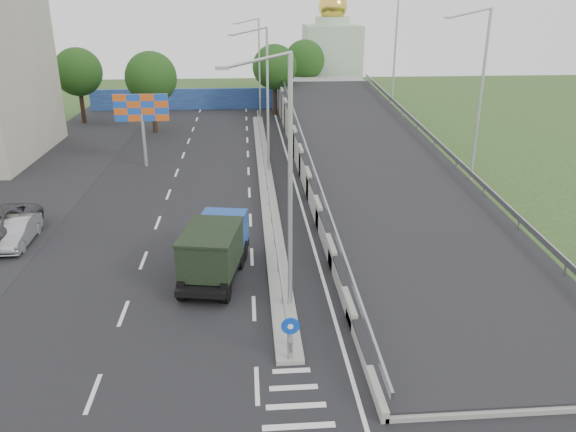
{
  "coord_description": "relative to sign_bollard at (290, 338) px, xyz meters",
  "views": [
    {
      "loc": [
        -1.35,
        -14.3,
        11.91
      ],
      "look_at": [
        0.59,
        10.86,
        2.2
      ],
      "focal_mm": 35.0,
      "sensor_mm": 36.0,
      "label": 1
    }
  ],
  "objects": [
    {
      "name": "ground",
      "position": [
        0.0,
        -2.17,
        -1.03
      ],
      "size": [
        160.0,
        160.0,
        0.0
      ],
      "primitive_type": "plane",
      "color": "#2D4C1E",
      "rests_on": "ground"
    },
    {
      "name": "road_surface",
      "position": [
        -3.0,
        17.83,
        -1.03
      ],
      "size": [
        26.0,
        90.0,
        0.04
      ],
      "primitive_type": "cube",
      "color": "black",
      "rests_on": "ground"
    },
    {
      "name": "tree_left_mid",
      "position": [
        -10.0,
        37.83,
        4.14
      ],
      "size": [
        4.8,
        4.8,
        7.6
      ],
      "color": "black",
      "rests_on": "ground"
    },
    {
      "name": "tree_median_far",
      "position": [
        2.0,
        45.83,
        4.14
      ],
      "size": [
        4.8,
        4.8,
        7.6
      ],
      "color": "black",
      "rests_on": "ground"
    },
    {
      "name": "median_guardrail",
      "position": [
        0.0,
        21.83,
        -0.28
      ],
      "size": [
        0.09,
        44.0,
        0.71
      ],
      "color": "gray",
      "rests_on": "median"
    },
    {
      "name": "blue_wall",
      "position": [
        -4.0,
        49.83,
        0.17
      ],
      "size": [
        30.0,
        0.5,
        2.4
      ],
      "primitive_type": "cube",
      "color": "navy",
      "rests_on": "ground"
    },
    {
      "name": "church",
      "position": [
        10.0,
        57.83,
        4.28
      ],
      "size": [
        7.0,
        7.0,
        13.8
      ],
      "color": "#B2CCAD",
      "rests_on": "ground"
    },
    {
      "name": "parked_car_b",
      "position": [
        -13.37,
        11.4,
        -0.35
      ],
      "size": [
        1.54,
        4.17,
        1.36
      ],
      "primitive_type": "imported",
      "rotation": [
        0.0,
        0.0,
        0.02
      ],
      "color": "#939397",
      "rests_on": "ground"
    },
    {
      "name": "dump_truck",
      "position": [
        -2.86,
        6.93,
        0.41
      ],
      "size": [
        3.15,
        6.19,
        2.6
      ],
      "rotation": [
        0.0,
        0.0,
        -0.18
      ],
      "color": "black",
      "rests_on": "ground"
    },
    {
      "name": "tree_left_far",
      "position": [
        -18.0,
        42.83,
        4.14
      ],
      "size": [
        4.8,
        4.8,
        7.6
      ],
      "color": "black",
      "rests_on": "ground"
    },
    {
      "name": "lamp_post_far",
      "position": [
        0.11,
        43.83,
        4.77
      ],
      "size": [
        2.74,
        0.18,
        10.08
      ],
      "color": "#B2B5B7",
      "rests_on": "median"
    },
    {
      "name": "sign_bollard",
      "position": [
        0.0,
        0.0,
        0.0
      ],
      "size": [
        0.64,
        0.23,
        1.67
      ],
      "color": "black",
      "rests_on": "median"
    },
    {
      "name": "billboard",
      "position": [
        -9.0,
        25.83,
        3.15
      ],
      "size": [
        4.0,
        0.24,
        5.5
      ],
      "color": "#B2B5B7",
      "rests_on": "ground"
    },
    {
      "name": "overpass_ramp",
      "position": [
        7.5,
        21.83,
        0.72
      ],
      "size": [
        10.0,
        50.0,
        3.5
      ],
      "color": "gray",
      "rests_on": "ground"
    },
    {
      "name": "tree_ramp_far",
      "position": [
        6.0,
        52.83,
        4.14
      ],
      "size": [
        4.8,
        4.8,
        7.6
      ],
      "color": "black",
      "rests_on": "ground"
    },
    {
      "name": "parking_strip",
      "position": [
        -16.0,
        17.83,
        -1.03
      ],
      "size": [
        8.0,
        90.0,
        0.05
      ],
      "primitive_type": "cube",
      "color": "black",
      "rests_on": "ground"
    },
    {
      "name": "median",
      "position": [
        0.0,
        21.83,
        -0.93
      ],
      "size": [
        1.0,
        44.0,
        0.2
      ],
      "primitive_type": "cube",
      "color": "gray",
      "rests_on": "ground"
    },
    {
      "name": "lamp_post_near",
      "position": [
        0.11,
        3.83,
        4.77
      ],
      "size": [
        2.74,
        0.18,
        10.08
      ],
      "color": "#B2B5B7",
      "rests_on": "median"
    },
    {
      "name": "lamp_post_mid",
      "position": [
        0.11,
        23.83,
        4.77
      ],
      "size": [
        2.74,
        0.18,
        10.08
      ],
      "color": "#B2B5B7",
      "rests_on": "median"
    }
  ]
}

